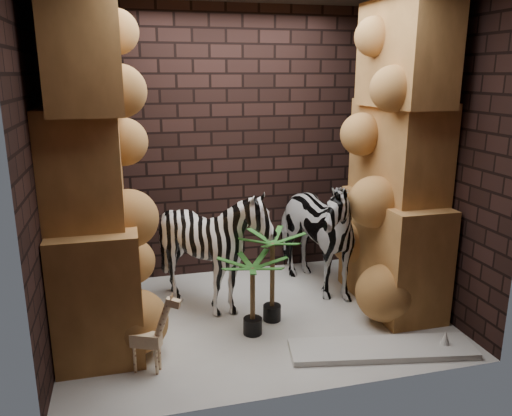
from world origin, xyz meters
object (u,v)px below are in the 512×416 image
object	(u,v)px
zebra_right	(309,221)
zebra_left	(213,255)
palm_front	(272,277)
surfboard	(382,349)
giraffe_toy	(146,331)
palm_back	(253,296)

from	to	relation	value
zebra_right	zebra_left	xyz separation A→B (m)	(-1.08, -0.27, -0.18)
palm_front	surfboard	bearing A→B (deg)	-46.53
zebra_right	zebra_left	size ratio (longest dim) A/B	1.19
zebra_right	surfboard	distance (m)	1.59
zebra_right	giraffe_toy	world-z (taller)	zebra_right
giraffe_toy	palm_front	distance (m)	1.32
giraffe_toy	zebra_right	bearing A→B (deg)	57.66
zebra_left	palm_back	size ratio (longest dim) A/B	1.75
zebra_left	surfboard	size ratio (longest dim) A/B	0.82
palm_front	palm_back	distance (m)	0.33
giraffe_toy	palm_front	world-z (taller)	palm_front
zebra_left	surfboard	world-z (taller)	zebra_left
palm_front	surfboard	distance (m)	1.15
zebra_right	palm_back	world-z (taller)	zebra_right
giraffe_toy	surfboard	bearing A→B (deg)	17.73
palm_front	palm_back	xyz separation A→B (m)	(-0.24, -0.21, -0.07)
zebra_right	palm_back	size ratio (longest dim) A/B	2.08
zebra_right	giraffe_toy	distance (m)	2.18
zebra_right	palm_front	distance (m)	0.91
palm_back	giraffe_toy	bearing A→B (deg)	-158.96
zebra_left	giraffe_toy	bearing A→B (deg)	-122.18
zebra_right	zebra_left	distance (m)	1.13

